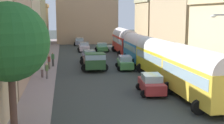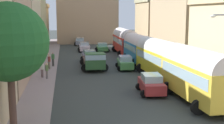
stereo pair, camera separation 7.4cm
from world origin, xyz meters
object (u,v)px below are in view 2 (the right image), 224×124
object	(u,v)px
parked_bus_0	(197,73)
pedestrian_4	(53,59)
car_0	(89,56)
pedestrian_1	(47,70)
cargo_truck_0	(94,60)
pedestrian_2	(49,61)
car_2	(80,42)
car_4	(125,63)
car_1	(84,47)
pedestrian_0	(42,69)
pedestrian_3	(49,60)
car_3	(151,84)
parked_bus_3	(124,40)
car_5	(102,47)
parked_bus_2	(138,47)
parked_bus_1	(159,56)

from	to	relation	value
parked_bus_0	pedestrian_4	bearing A→B (deg)	123.86
car_0	parked_bus_0	bearing A→B (deg)	-72.55
parked_bus_0	pedestrian_1	size ratio (longest dim) A/B	4.94
cargo_truck_0	pedestrian_4	distance (m)	5.29
pedestrian_4	cargo_truck_0	bearing A→B (deg)	-24.72
pedestrian_2	car_2	bearing A→B (deg)	79.52
car_4	car_1	bearing A→B (deg)	102.07
pedestrian_0	car_0	bearing A→B (deg)	60.41
cargo_truck_0	pedestrian_3	xyz separation A→B (m)	(-5.28, 1.35, -0.07)
parked_bus_0	car_3	bearing A→B (deg)	131.54
parked_bus_3	car_5	distance (m)	5.30
car_1	parked_bus_2	bearing A→B (deg)	-64.66
car_0	car_2	xyz separation A→B (m)	(-0.19, 21.31, -0.01)
cargo_truck_0	pedestrian_3	distance (m)	5.45
car_0	car_3	xyz separation A→B (m)	(3.72, -17.13, 0.02)
car_5	pedestrian_2	distance (m)	18.31
cargo_truck_0	pedestrian_1	world-z (taller)	cargo_truck_0
pedestrian_0	pedestrian_2	size ratio (longest dim) A/B	0.97
parked_bus_2	pedestrian_4	size ratio (longest dim) A/B	4.32
car_2	car_5	distance (m)	10.90
parked_bus_2	pedestrian_1	size ratio (longest dim) A/B	4.65
parked_bus_1	car_4	distance (m)	5.71
pedestrian_0	pedestrian_1	size ratio (longest dim) A/B	1.01
pedestrian_1	pedestrian_2	bearing A→B (deg)	90.05
cargo_truck_0	car_0	bearing A→B (deg)	90.35
parked_bus_3	car_5	bearing A→B (deg)	128.34
car_0	car_4	bearing A→B (deg)	-58.55
parked_bus_2	pedestrian_3	distance (m)	11.83
pedestrian_0	pedestrian_3	xyz separation A→B (m)	(0.38, 5.51, 0.07)
car_4	pedestrian_4	bearing A→B (deg)	163.08
pedestrian_1	parked_bus_2	bearing A→B (deg)	36.83
parked_bus_1	car_5	bearing A→B (deg)	98.15
pedestrian_0	parked_bus_2	bearing A→B (deg)	33.40
cargo_truck_0	pedestrian_4	size ratio (longest dim) A/B	4.00
parked_bus_1	pedestrian_0	distance (m)	12.04
parked_bus_1	cargo_truck_0	xyz separation A→B (m)	(-6.27, 5.29, -1.05)
car_4	pedestrian_1	xyz separation A→B (m)	(-8.88, -4.47, 0.22)
car_5	pedestrian_4	xyz separation A→B (m)	(-7.92, -14.48, 0.33)
car_2	pedestrian_2	distance (m)	27.16
parked_bus_3	car_0	world-z (taller)	parked_bus_3
car_0	pedestrian_0	world-z (taller)	pedestrian_0
pedestrian_1	pedestrian_3	xyz separation A→B (m)	(-0.12, 6.20, 0.05)
parked_bus_2	pedestrian_0	bearing A→B (deg)	-146.60
cargo_truck_0	car_0	xyz separation A→B (m)	(-0.03, 5.75, -0.35)
cargo_truck_0	pedestrian_4	bearing A→B (deg)	155.28
pedestrian_3	parked_bus_0	bearing A→B (deg)	-53.56
car_4	pedestrian_0	distance (m)	10.11
pedestrian_2	car_1	bearing A→B (deg)	72.59
car_4	pedestrian_3	xyz separation A→B (m)	(-8.99, 1.72, 0.27)
car_0	car_1	xyz separation A→B (m)	(0.06, 11.15, 0.02)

